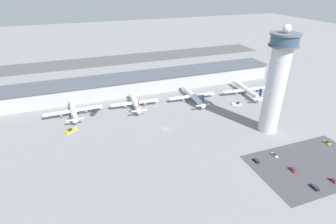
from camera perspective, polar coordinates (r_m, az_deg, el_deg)
The scene contains 18 objects.
ground_plane at distance 175.61m, azimuth -0.53°, elevation -3.63°, with size 1000.00×1000.00×0.00m, color gray.
terminal_building at distance 233.11m, azimuth -6.36°, elevation 6.32°, with size 252.38×25.00×14.86m.
runway_strip at distance 334.11m, azimuth -10.89°, elevation 11.11°, with size 378.57×44.00×0.01m, color #515154.
control_tower at distance 172.43m, azimuth 22.53°, elevation 6.24°, with size 17.15×17.15×67.38m.
parking_lot_surface at distance 163.44m, azimuth 28.70°, elevation -10.10°, with size 64.00×40.00×0.01m, color #424247.
airplane_gate_alpha at distance 201.27m, azimuth -19.90°, elevation 0.32°, with size 41.52×32.90×13.01m.
airplane_gate_bravo at distance 203.26m, azimuth -7.15°, elevation 2.09°, with size 37.33×33.37×13.07m.
airplane_gate_charlie at distance 215.12m, azimuth 5.40°, elevation 3.55°, with size 39.59×40.79×12.80m.
airplane_gate_delta at distance 235.56m, azimuth 16.63°, elevation 4.71°, with size 41.72×42.64×12.93m.
service_truck_catering at distance 182.89m, azimuth -20.34°, elevation -3.85°, with size 7.96×6.58×2.49m.
service_truck_fuel at distance 214.02m, azimuth 14.80°, elevation 1.67°, with size 7.03×6.20×2.81m.
service_truck_baggage at distance 201.74m, azimuth -15.74°, elevation -0.04°, with size 6.23×8.50×3.19m.
car_yellow_taxi at distance 162.02m, azimuth 22.19°, elevation -8.65°, with size 1.73×4.09×1.43m.
car_maroon_suv at distance 157.13m, azimuth 32.30°, elevation -12.49°, with size 1.82×4.10×1.36m.
car_navy_sedan at distance 148.26m, azimuth 29.25°, elevation -14.12°, with size 2.02×4.81×1.35m.
car_black_suv at distance 187.58m, azimuth 31.31°, elevation -5.70°, with size 2.02×4.40×1.45m.
car_silver_sedan at distance 154.71m, azimuth 25.50°, elevation -11.27°, with size 1.81×4.71×1.41m.
car_white_wagon at distance 153.92m, azimuth 18.65°, elevation -10.00°, with size 1.93×4.14×1.52m.
Camera 1 is at (-50.24, -142.14, 90.07)m, focal length 28.00 mm.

